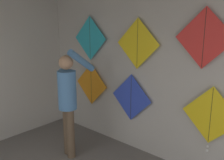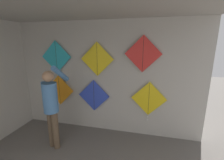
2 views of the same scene
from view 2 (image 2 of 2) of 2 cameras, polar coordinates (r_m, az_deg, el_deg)
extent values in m
cube|color=#BCB7AD|center=(3.83, -5.24, 0.69)|extent=(5.08, 0.06, 2.80)
cylinder|color=brown|center=(3.74, -22.13, -16.74)|extent=(0.13, 0.13, 0.84)
cylinder|color=brown|center=(3.64, -20.64, -17.54)|extent=(0.13, 0.13, 0.84)
cylinder|color=#4C7FB7|center=(3.39, -22.48, -6.26)|extent=(0.30, 0.30, 0.63)
sphere|color=tan|center=(3.27, -23.20, 1.26)|extent=(0.23, 0.23, 0.23)
cylinder|color=#4C7FB7|center=(3.52, -24.31, -5.10)|extent=(0.11, 0.11, 0.56)
cylinder|color=#4C7FB7|center=(3.31, -19.04, 2.19)|extent=(0.11, 0.52, 0.41)
cube|color=orange|center=(4.32, -19.39, -3.69)|extent=(0.83, 0.01, 0.83)
cylinder|color=black|center=(4.31, -19.40, -3.69)|extent=(0.01, 0.01, 0.79)
cube|color=blue|center=(3.90, -6.91, -5.90)|extent=(0.83, 0.01, 0.83)
cylinder|color=black|center=(3.90, -6.92, -5.91)|extent=(0.01, 0.01, 0.79)
cube|color=yellow|center=(3.67, 13.84, -6.97)|extent=(0.83, 0.01, 0.83)
cylinder|color=black|center=(3.67, 13.84, -6.98)|extent=(0.01, 0.01, 0.79)
sphere|color=white|center=(3.84, 13.44, -13.54)|extent=(0.04, 0.04, 0.04)
sphere|color=white|center=(3.88, 13.38, -14.46)|extent=(0.04, 0.04, 0.04)
cube|color=#28B2C6|center=(4.16, -20.48, 8.28)|extent=(0.83, 0.01, 0.83)
cylinder|color=black|center=(4.15, -20.49, 8.27)|extent=(0.01, 0.01, 0.79)
cube|color=yellow|center=(3.66, -5.71, 7.91)|extent=(0.83, 0.01, 0.83)
cylinder|color=black|center=(3.66, -5.72, 7.91)|extent=(0.01, 0.01, 0.79)
cube|color=red|center=(3.45, 11.72, 9.70)|extent=(0.83, 0.01, 0.83)
cylinder|color=black|center=(3.45, 11.72, 9.69)|extent=(0.01, 0.01, 0.79)
camera|label=1|loc=(1.18, 97.79, -0.85)|focal=40.00mm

